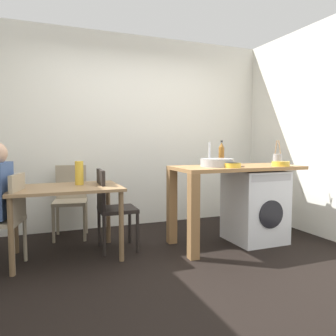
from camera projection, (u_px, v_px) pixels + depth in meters
ground_plane at (174, 266)px, 3.17m from camera, size 5.46×5.46×0.00m
wall_back at (127, 131)px, 4.68m from camera, size 4.60×0.10×2.70m
dining_table at (66, 196)px, 3.37m from camera, size 1.10×0.76×0.74m
chair_person_seat at (6, 216)px, 3.07m from camera, size 0.49×0.49×0.90m
chair_opposite at (111, 205)px, 3.61m from camera, size 0.41×0.41×0.90m
chair_spare_by_wall at (71, 197)px, 4.14m from camera, size 0.47×0.47×0.90m
kitchen_counter at (221, 180)px, 3.75m from camera, size 1.50×0.68×0.92m
washing_machine at (255, 206)px, 3.95m from camera, size 0.60×0.61×0.86m
sink_basin at (217, 163)px, 3.72m from camera, size 0.38×0.38×0.09m
tap at (210, 154)px, 3.88m from camera, size 0.02×0.02×0.28m
bottle_tall_green at (221, 154)px, 4.03m from camera, size 0.07×0.07×0.30m
mixing_bowl at (232, 165)px, 3.56m from camera, size 0.19×0.19×0.05m
utensil_crock at (277, 159)px, 4.09m from camera, size 0.11×0.11×0.30m
colander at (281, 163)px, 3.78m from camera, size 0.20×0.20×0.06m
vase at (79, 173)px, 3.50m from camera, size 0.09×0.09×0.25m
scissors at (238, 166)px, 3.71m from camera, size 0.15×0.06×0.01m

